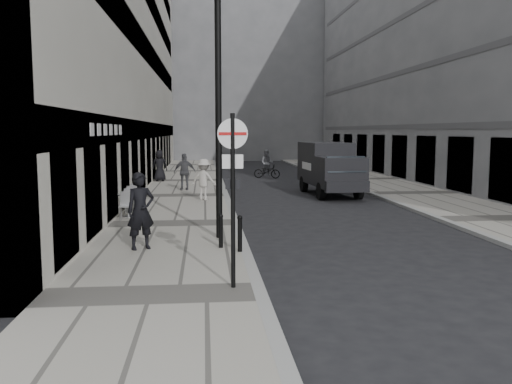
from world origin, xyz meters
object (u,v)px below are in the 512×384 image
lamppost (218,99)px  cyclist (267,167)px  walking_man (141,211)px  panel_van (329,166)px  sign_post (233,177)px

lamppost → cyclist: size_ratio=3.68×
walking_man → cyclist: 22.03m
lamppost → panel_van: size_ratio=1.26×
cyclist → sign_post: bearing=-78.2°
panel_van → cyclist: 9.61m
walking_man → cyclist: (5.64, 21.29, -0.36)m
sign_post → cyclist: sign_post is taller
sign_post → panel_van: size_ratio=0.60×
sign_post → lamppost: 5.13m
panel_van → cyclist: (-1.89, 9.39, -0.68)m
cyclist → lamppost: bearing=-80.4°
walking_man → sign_post: 4.28m
lamppost → panel_van: bearing=62.4°
walking_man → panel_van: bearing=32.7°
lamppost → sign_post: bearing=-88.5°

